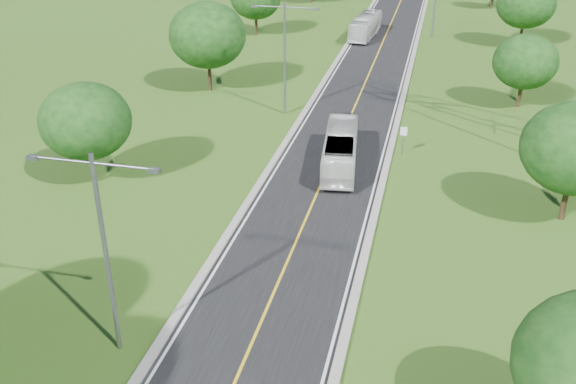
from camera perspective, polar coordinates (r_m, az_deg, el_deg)
name	(u,v)px	position (r m, az deg, el deg)	size (l,w,h in m)	color
ground	(370,72)	(72.47, 7.28, 10.50)	(260.00, 260.00, 0.00)	#325518
road	(376,58)	(78.21, 7.82, 11.72)	(8.00, 150.00, 0.06)	black
curb_left	(340,55)	(78.70, 4.69, 12.03)	(0.50, 150.00, 0.22)	gray
curb_right	(412,60)	(77.91, 10.99, 11.48)	(0.50, 150.00, 0.22)	gray
speed_limit_sign	(403,136)	(50.79, 10.22, 4.92)	(0.55, 0.09, 2.40)	slate
streetlight_near_left	(104,240)	(28.83, -16.06, -4.13)	(5.90, 0.25, 10.00)	slate
streetlight_mid_left	(285,50)	(57.60, -0.29, 12.54)	(5.90, 0.25, 10.00)	slate
tree_lb	(86,121)	(46.57, -17.55, 6.03)	(6.30, 6.30, 7.33)	black
tree_lc	(207,35)	(64.92, -7.18, 13.66)	(7.56, 7.56, 8.79)	black
tree_rb	(576,148)	(43.00, 24.25, 3.57)	(6.72, 6.72, 7.82)	black
tree_rc	(525,62)	(63.71, 20.35, 10.81)	(5.88, 5.88, 6.84)	black
tree_rd	(526,3)	(87.05, 20.42, 15.44)	(7.14, 7.14, 8.30)	black
bus_outbound	(340,149)	(48.18, 4.69, 3.83)	(2.33, 9.94, 2.77)	silver
bus_inbound	(366,26)	(87.82, 6.91, 14.44)	(2.43, 10.38, 2.89)	silver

